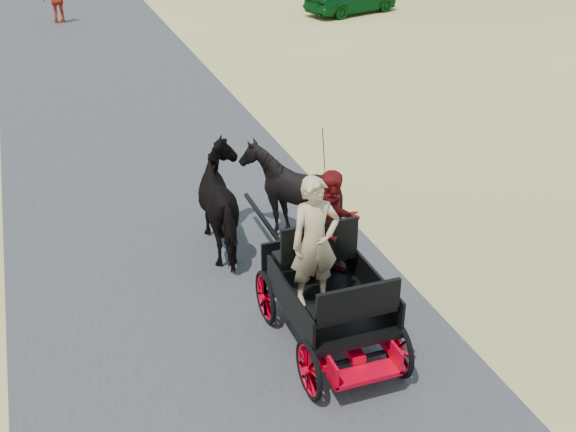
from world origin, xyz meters
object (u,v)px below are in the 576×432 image
object	(u,v)px
horse_right	(290,193)
pedestrian	(57,0)
carriage	(328,322)
horse_left	(228,203)

from	to	relation	value
horse_right	pedestrian	bearing A→B (deg)	-82.47
carriage	horse_right	world-z (taller)	horse_right
carriage	pedestrian	size ratio (longest dim) A/B	1.39
horse_left	carriage	bearing A→B (deg)	100.39
carriage	horse_left	distance (m)	3.09
horse_right	pedestrian	world-z (taller)	pedestrian
carriage	horse_right	distance (m)	3.09
carriage	horse_right	size ratio (longest dim) A/B	1.41
horse_left	horse_right	size ratio (longest dim) A/B	1.18
horse_left	horse_right	world-z (taller)	horse_right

